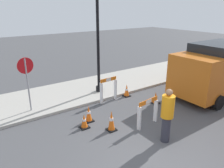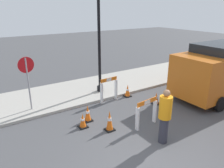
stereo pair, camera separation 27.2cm
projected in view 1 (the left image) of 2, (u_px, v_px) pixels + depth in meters
The scene contains 12 objects.
sidewalk_slab at pixel (62, 95), 10.01m from camera, with size 18.00×3.12×0.11m.
streetlamp_post at pixel (97, 10), 9.15m from camera, with size 0.44×0.44×5.70m.
stop_sign at pixel (27, 76), 7.98m from camera, with size 0.60×0.11×2.07m.
barricade_0 at pixel (148, 111), 7.41m from camera, with size 0.94×0.23×0.98m.
barricade_1 at pixel (108, 89), 9.30m from camera, with size 0.82×0.17×1.07m.
traffic_cone_0 at pixel (89, 114), 7.76m from camera, with size 0.30×0.30×0.60m.
traffic_cone_1 at pixel (84, 121), 7.35m from camera, with size 0.30×0.30×0.50m.
traffic_cone_2 at pixel (156, 98), 9.23m from camera, with size 0.30×0.30×0.51m.
traffic_cone_3 at pixel (127, 91), 9.96m from camera, with size 0.30×0.30×0.57m.
traffic_cone_4 at pixel (111, 121), 7.17m from camera, with size 0.30×0.30×0.71m.
person_worker at pixel (167, 114), 6.40m from camera, with size 0.38×0.38×1.70m.
work_van at pixel (220, 67), 9.89m from camera, with size 4.83×2.15×2.40m.
Camera 1 is at (-3.45, -2.84, 3.88)m, focal length 35.00 mm.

